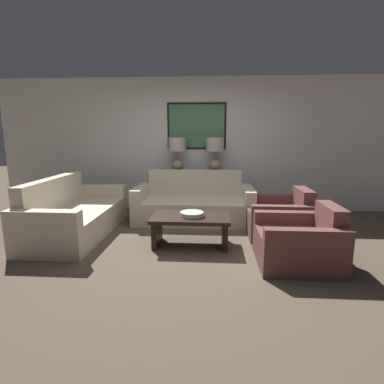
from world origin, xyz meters
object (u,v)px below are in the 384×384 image
(couch_by_back_wall, at_px, (194,205))
(armchair_near_back_wall, at_px, (280,219))
(couch_by_side, at_px, (75,216))
(decorative_bowl, at_px, (192,214))
(coffee_table, at_px, (190,224))
(armchair_near_camera, at_px, (300,243))
(console_table, at_px, (196,192))
(table_lamp_right, at_px, (215,151))
(table_lamp_left, at_px, (177,150))

(couch_by_back_wall, height_order, armchair_near_back_wall, couch_by_back_wall)
(couch_by_side, distance_m, decorative_bowl, 1.92)
(coffee_table, xyz_separation_m, armchair_near_camera, (1.35, -0.53, -0.05))
(couch_by_back_wall, bearing_deg, console_table, 90.00)
(table_lamp_right, bearing_deg, couch_by_side, -145.03)
(coffee_table, bearing_deg, couch_by_side, 168.72)
(table_lamp_left, height_order, table_lamp_right, same)
(table_lamp_right, bearing_deg, coffee_table, -100.25)
(couch_by_side, bearing_deg, coffee_table, -11.28)
(console_table, bearing_deg, table_lamp_right, -0.00)
(armchair_near_back_wall, distance_m, armchair_near_camera, 1.06)
(couch_by_back_wall, height_order, armchair_near_camera, couch_by_back_wall)
(couch_by_back_wall, bearing_deg, table_lamp_right, 60.50)
(table_lamp_right, relative_size, armchair_near_back_wall, 0.74)
(table_lamp_left, bearing_deg, coffee_table, -78.22)
(couch_by_side, bearing_deg, armchair_near_camera, -15.71)
(console_table, distance_m, table_lamp_right, 0.91)
(couch_by_back_wall, height_order, couch_by_side, same)
(coffee_table, height_order, decorative_bowl, decorative_bowl)
(armchair_near_back_wall, bearing_deg, couch_by_side, -177.08)
(table_lamp_left, relative_size, couch_by_back_wall, 0.33)
(couch_by_back_wall, xyz_separation_m, decorative_bowl, (0.05, -1.27, 0.17))
(console_table, relative_size, armchair_near_camera, 1.35)
(table_lamp_left, relative_size, coffee_table, 0.63)
(couch_by_back_wall, bearing_deg, armchair_near_camera, -52.18)
(decorative_bowl, bearing_deg, couch_by_side, 168.02)
(console_table, height_order, armchair_near_back_wall, console_table)
(armchair_near_back_wall, xyz_separation_m, armchair_near_camera, (0.00, -1.06, 0.00))
(armchair_near_camera, bearing_deg, decorative_bowl, 159.28)
(table_lamp_left, xyz_separation_m, coffee_table, (0.40, -1.90, -0.92))
(console_table, xyz_separation_m, armchair_near_back_wall, (1.38, -1.37, -0.14))
(table_lamp_right, bearing_deg, console_table, 180.00)
(couch_by_back_wall, distance_m, coffee_table, 1.25)
(console_table, xyz_separation_m, couch_by_side, (-1.82, -1.53, -0.11))
(armchair_near_camera, bearing_deg, couch_by_side, 164.29)
(table_lamp_right, bearing_deg, armchair_near_back_wall, -53.57)
(console_table, xyz_separation_m, decorative_bowl, (0.05, -1.93, 0.06))
(couch_by_back_wall, distance_m, armchair_near_back_wall, 1.55)
(table_lamp_right, bearing_deg, table_lamp_left, 180.00)
(coffee_table, distance_m, decorative_bowl, 0.15)
(table_lamp_right, bearing_deg, couch_by_back_wall, -119.50)
(console_table, height_order, decorative_bowl, console_table)
(couch_by_back_wall, relative_size, armchair_near_back_wall, 2.26)
(table_lamp_left, xyz_separation_m, decorative_bowl, (0.42, -1.93, -0.77))
(coffee_table, bearing_deg, console_table, 90.79)
(couch_by_back_wall, distance_m, armchair_near_camera, 2.25)
(decorative_bowl, xyz_separation_m, armchair_near_back_wall, (1.33, 0.56, -0.20))
(armchair_near_back_wall, bearing_deg, table_lamp_right, 126.43)
(couch_by_back_wall, relative_size, coffee_table, 1.92)
(console_table, xyz_separation_m, coffee_table, (0.03, -1.90, -0.09))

